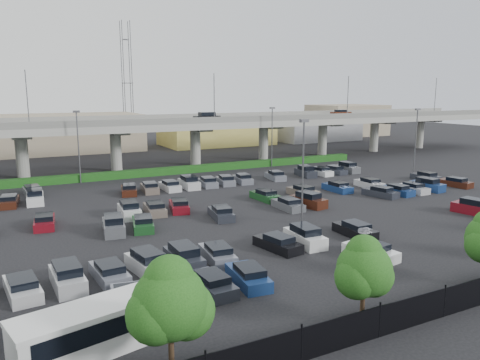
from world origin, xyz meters
name	(u,v)px	position (x,y,z in m)	size (l,w,h in m)	color
ground	(261,206)	(0.00, 0.00, 0.00)	(280.00, 280.00, 0.00)	black
overpass	(166,127)	(-0.25, 31.98, 6.97)	(150.00, 13.00, 15.80)	gray
hedge	(183,170)	(0.00, 25.00, 0.55)	(66.00, 1.60, 1.10)	#174313
tree_row	(479,240)	(0.70, -26.53, 3.52)	(65.07, 3.66, 5.94)	#332316
shuttle_bus	(91,328)	(-22.77, -22.45, 1.32)	(7.94, 4.18, 2.43)	white
parked_cars	(254,208)	(-2.37, -2.56, 0.60)	(62.97, 41.63, 1.67)	silver
light_poles	(221,152)	(-4.13, 2.00, 6.24)	(66.90, 48.38, 10.30)	#4C4C51
distant_buildings	(177,130)	(12.38, 61.81, 3.74)	(138.00, 24.00, 9.00)	gray
comm_tower	(127,81)	(4.00, 74.00, 15.61)	(2.40, 2.40, 30.00)	#4C4C51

